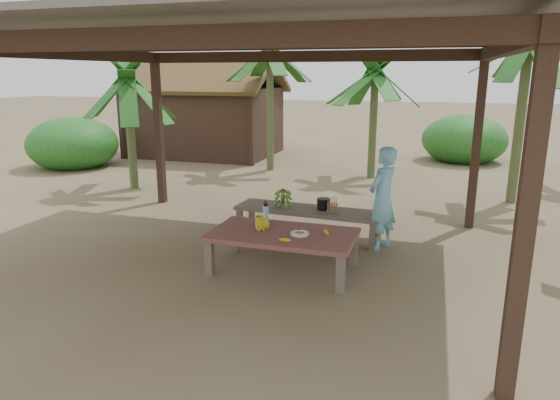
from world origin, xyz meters
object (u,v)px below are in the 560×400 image
(water_flask, at_px, (266,213))
(cooking_pot, at_px, (323,204))
(ripe_banana_bunch, at_px, (258,221))
(plate, at_px, (300,234))
(work_table, at_px, (283,237))
(bench, at_px, (308,212))
(woman, at_px, (382,198))

(water_flask, xyz_separation_m, cooking_pot, (0.56, 1.04, -0.09))
(ripe_banana_bunch, xyz_separation_m, plate, (0.59, -0.13, -0.07))
(ripe_banana_bunch, distance_m, plate, 0.61)
(work_table, distance_m, bench, 1.36)
(work_table, height_order, plate, plate)
(plate, distance_m, woman, 1.53)
(bench, bearing_deg, work_table, -85.29)
(bench, xyz_separation_m, woman, (1.11, -0.15, 0.34))
(work_table, bearing_deg, cooking_pot, 82.04)
(work_table, height_order, water_flask, water_flask)
(ripe_banana_bunch, bearing_deg, work_table, -13.42)
(ripe_banana_bunch, bearing_deg, water_flask, 85.68)
(work_table, height_order, ripe_banana_bunch, ripe_banana_bunch)
(bench, distance_m, plate, 1.43)
(water_flask, bearing_deg, plate, -34.81)
(cooking_pot, distance_m, woman, 0.92)
(work_table, xyz_separation_m, cooking_pot, (0.21, 1.39, 0.10))
(cooking_pot, bearing_deg, woman, -12.02)
(work_table, distance_m, cooking_pot, 1.41)
(water_flask, distance_m, woman, 1.67)
(plate, height_order, cooking_pot, cooking_pot)
(plate, bearing_deg, water_flask, 145.19)
(bench, height_order, ripe_banana_bunch, ripe_banana_bunch)
(ripe_banana_bunch, bearing_deg, plate, -12.32)
(cooking_pot, relative_size, woman, 0.13)
(water_flask, distance_m, cooking_pot, 1.18)
(ripe_banana_bunch, distance_m, cooking_pot, 1.43)
(ripe_banana_bunch, height_order, plate, ripe_banana_bunch)
(work_table, relative_size, water_flask, 6.13)
(cooking_pot, height_order, woman, woman)
(work_table, xyz_separation_m, bench, (-0.02, 1.36, -0.04))
(woman, bearing_deg, ripe_banana_bunch, -27.98)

